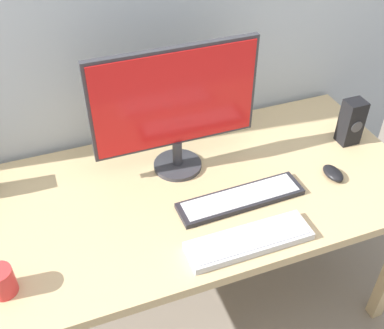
{
  "coord_description": "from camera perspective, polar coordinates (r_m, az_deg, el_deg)",
  "views": [
    {
      "loc": [
        -0.44,
        -1.17,
        1.89
      ],
      "look_at": [
        -0.0,
        0.0,
        0.85
      ],
      "focal_mm": 43.79,
      "sensor_mm": 36.0,
      "label": 1
    }
  ],
  "objects": [
    {
      "name": "mouse",
      "position": [
        1.83,
        16.81,
        -1.02
      ],
      "size": [
        0.06,
        0.1,
        0.03
      ],
      "primitive_type": "ellipsoid",
      "rotation": [
        0.0,
        0.0,
        0.03
      ],
      "color": "black",
      "rests_on": "desk"
    },
    {
      "name": "keyboard_primary",
      "position": [
        1.67,
        5.96,
        -4.15
      ],
      "size": [
        0.46,
        0.13,
        0.02
      ],
      "color": "#232328",
      "rests_on": "desk"
    },
    {
      "name": "speaker_right",
      "position": [
        1.98,
        18.83,
        4.92
      ],
      "size": [
        0.08,
        0.07,
        0.19
      ],
      "color": "black",
      "rests_on": "desk"
    },
    {
      "name": "ground_plane",
      "position": [
        2.26,
        0.06,
        -16.68
      ],
      "size": [
        6.0,
        6.0,
        0.0
      ],
      "primitive_type": "plane",
      "color": "gray"
    },
    {
      "name": "keyboard_secondary",
      "position": [
        1.53,
        6.98,
        -9.18
      ],
      "size": [
        0.41,
        0.12,
        0.03
      ],
      "color": "silver",
      "rests_on": "desk"
    },
    {
      "name": "monitor",
      "position": [
        1.65,
        -2.04,
        7.27
      ],
      "size": [
        0.61,
        0.18,
        0.49
      ],
      "color": "#333338",
      "rests_on": "desk"
    },
    {
      "name": "coffee_mug",
      "position": [
        1.49,
        -22.21,
        -13.05
      ],
      "size": [
        0.08,
        0.08,
        0.09
      ],
      "primitive_type": "cylinder",
      "color": "red",
      "rests_on": "desk"
    },
    {
      "name": "desk",
      "position": [
        1.75,
        0.07,
        -4.66
      ],
      "size": [
        1.67,
        0.8,
        0.73
      ],
      "color": "tan",
      "rests_on": "ground_plane"
    }
  ]
}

